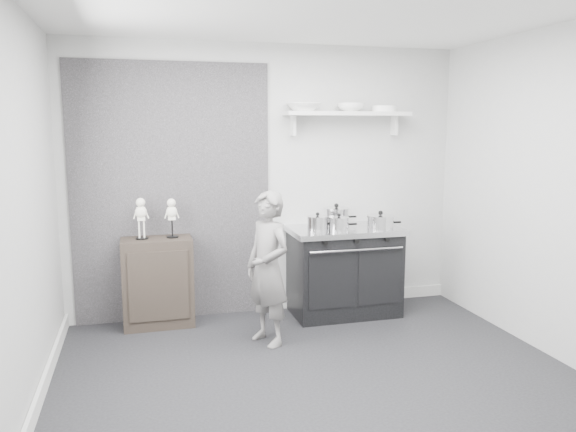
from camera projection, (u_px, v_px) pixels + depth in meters
name	position (u px, v px, depth m)	size (l,w,h in m)	color
ground	(323.00, 384.00, 4.17)	(4.00, 4.00, 0.00)	black
room_shell	(307.00, 162.00, 4.03)	(4.02, 3.62, 2.71)	#ADAEAB
wall_shelf	(347.00, 115.00, 5.65)	(1.30, 0.26, 0.24)	silver
stove	(344.00, 270.00, 5.69)	(1.11, 0.69, 0.89)	black
side_cabinet	(158.00, 282.00, 5.35)	(0.65, 0.38, 0.85)	black
child	(268.00, 268.00, 4.86)	(0.49, 0.32, 1.35)	slate
pot_front_left	(318.00, 223.00, 5.43)	(0.30, 0.21, 0.18)	silver
pot_back_left	(336.00, 217.00, 5.72)	(0.35, 0.26, 0.23)	silver
pot_front_right	(380.00, 222.00, 5.51)	(0.35, 0.27, 0.19)	silver
pot_front_center	(339.00, 224.00, 5.42)	(0.28, 0.20, 0.17)	silver
skeleton_full	(141.00, 215.00, 5.21)	(0.13, 0.08, 0.45)	white
skeleton_torso	(172.00, 215.00, 5.29)	(0.12, 0.08, 0.43)	white
bowl_large	(303.00, 107.00, 5.52)	(0.33, 0.33, 0.08)	white
bowl_small	(351.00, 107.00, 5.65)	(0.27, 0.27, 0.08)	white
plate_stack	(384.00, 109.00, 5.74)	(0.25, 0.25, 0.06)	white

